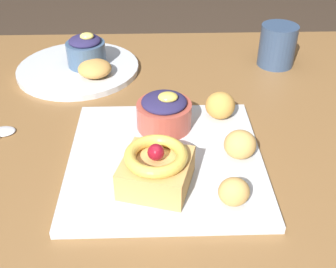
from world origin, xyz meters
TOP-DOWN VIEW (x-y plane):
  - dining_table at (0.00, 0.00)m, footprint 1.31×0.93m
  - front_plate at (0.00, -0.06)m, footprint 0.30×0.30m
  - cake_slice at (-0.01, -0.12)m, footprint 0.11×0.11m
  - berry_ramekin at (-0.00, 0.02)m, footprint 0.09×0.09m
  - fritter_front at (0.09, -0.16)m, footprint 0.04×0.04m
  - fritter_middle at (0.10, 0.05)m, footprint 0.05×0.05m
  - fritter_back at (0.11, -0.06)m, footprint 0.05×0.05m
  - back_plate at (-0.18, 0.26)m, footprint 0.26×0.26m
  - back_ramekin at (-0.16, 0.26)m, footprint 0.08×0.08m
  - back_pastry at (-0.14, 0.21)m, footprint 0.07×0.07m
  - coffee_mug at (0.25, 0.28)m, footprint 0.08×0.08m

SIDE VIEW (x-z plane):
  - dining_table at x=0.00m, z-range 0.27..1.00m
  - front_plate at x=0.00m, z-range 0.73..0.74m
  - back_plate at x=-0.18m, z-range 0.73..0.74m
  - back_pastry at x=-0.14m, z-range 0.74..0.77m
  - fritter_front at x=0.09m, z-range 0.74..0.78m
  - fritter_back at x=0.11m, z-range 0.74..0.79m
  - fritter_middle at x=0.10m, z-range 0.74..0.79m
  - berry_ramekin at x=0.00m, z-range 0.74..0.80m
  - cake_slice at x=-0.01m, z-range 0.74..0.81m
  - back_ramekin at x=-0.16m, z-range 0.74..0.81m
  - coffee_mug at x=0.25m, z-range 0.73..0.82m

